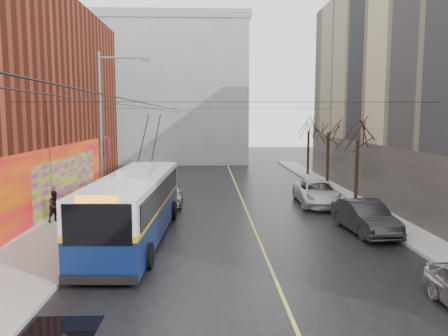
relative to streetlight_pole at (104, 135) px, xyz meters
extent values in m
plane|color=black|center=(6.14, -10.00, -4.85)|extent=(140.00, 140.00, 0.00)
cube|color=gray|center=(-1.86, 2.00, -4.77)|extent=(4.00, 60.00, 0.15)
cube|color=gray|center=(15.14, 2.00, -4.77)|extent=(2.00, 60.00, 0.15)
cube|color=#BFB74C|center=(7.64, 4.00, -4.84)|extent=(0.12, 50.00, 0.01)
cube|color=orange|center=(-3.82, 0.00, -2.85)|extent=(0.08, 28.00, 4.00)
cube|color=#8F0490|center=(-3.78, 6.00, -3.25)|extent=(0.06, 12.00, 3.20)
cube|color=#4C4742|center=(16.11, 4.00, -2.85)|extent=(0.06, 36.00, 4.00)
cube|color=gray|center=(0.14, 35.00, 4.15)|extent=(20.00, 12.00, 18.00)
cube|color=gray|center=(0.14, 29.10, 12.65)|extent=(20.50, 0.40, 1.00)
cylinder|color=slate|center=(-0.16, 0.00, -0.35)|extent=(0.20, 0.20, 9.00)
cube|color=maroon|center=(0.19, 0.00, -0.65)|extent=(0.04, 0.60, 1.10)
cylinder|color=slate|center=(1.04, 0.00, 3.85)|extent=(2.40, 0.10, 0.10)
cube|color=slate|center=(2.14, 0.00, 3.75)|extent=(0.50, 0.22, 0.12)
cylinder|color=black|center=(2.34, 5.00, 1.35)|extent=(0.02, 60.00, 0.02)
cylinder|color=black|center=(3.34, 5.00, 1.35)|extent=(0.02, 60.00, 0.02)
cylinder|color=black|center=(6.14, -4.00, 1.55)|extent=(18.00, 0.02, 0.02)
cylinder|color=black|center=(6.14, 12.00, 1.55)|extent=(18.00, 0.02, 0.02)
cylinder|color=black|center=(15.14, 6.00, -2.75)|extent=(0.24, 0.24, 4.20)
cylinder|color=black|center=(15.14, 13.00, -2.61)|extent=(0.24, 0.24, 4.48)
cylinder|color=black|center=(15.14, 20.00, -2.66)|extent=(0.24, 0.24, 4.37)
ellipsoid|color=slate|center=(3.93, -1.84, 3.26)|extent=(0.44, 0.20, 0.12)
ellipsoid|color=slate|center=(4.03, -0.34, 2.37)|extent=(0.44, 0.20, 0.12)
ellipsoid|color=slate|center=(1.26, 1.66, 1.19)|extent=(0.44, 0.20, 0.12)
cube|color=#091846|center=(1.80, -2.05, -3.88)|extent=(3.11, 12.25, 1.52)
cube|color=silver|center=(1.80, -2.05, -2.47)|extent=(3.11, 12.25, 1.32)
cube|color=orange|center=(1.80, -2.05, -3.12)|extent=(3.16, 12.30, 0.22)
cube|color=black|center=(1.56, -8.14, -2.62)|extent=(2.33, 0.13, 1.42)
cube|color=black|center=(2.04, 4.03, -2.62)|extent=(2.33, 0.13, 1.22)
cube|color=black|center=(0.47, -2.00, -2.57)|extent=(0.48, 11.14, 1.01)
cube|color=black|center=(3.14, -2.11, -2.57)|extent=(0.48, 11.14, 1.01)
cube|color=silver|center=(1.84, -1.04, -1.66)|extent=(1.54, 3.09, 0.30)
cube|color=black|center=(1.56, -8.18, -4.49)|extent=(2.64, 0.23, 0.30)
cylinder|color=black|center=(0.33, -6.05, -4.34)|extent=(0.34, 1.02, 1.01)
cylinder|color=black|center=(2.96, -6.16, -4.34)|extent=(0.34, 1.02, 1.01)
cylinder|color=black|center=(0.65, 2.05, -4.34)|extent=(0.34, 1.02, 1.01)
cylinder|color=black|center=(3.28, 1.94, -4.34)|extent=(0.34, 1.02, 1.01)
cylinder|color=black|center=(1.63, 2.52, -0.19)|extent=(0.20, 3.52, 2.49)
cylinder|color=black|center=(2.34, 2.49, -0.19)|extent=(0.20, 3.52, 2.49)
imported|color=#242426|center=(13.09, -1.37, -4.04)|extent=(2.15, 5.02, 1.61)
imported|color=silver|center=(12.48, 5.64, -4.06)|extent=(2.88, 5.80, 1.58)
imported|color=#B2B1B6|center=(2.70, 6.12, -4.11)|extent=(1.84, 4.37, 1.48)
imported|color=black|center=(-1.70, 1.52, -3.92)|extent=(0.54, 0.65, 1.55)
imported|color=black|center=(-2.97, 0.99, -3.85)|extent=(1.02, 1.05, 1.70)
camera|label=1|loc=(5.22, -22.39, 0.96)|focal=35.00mm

